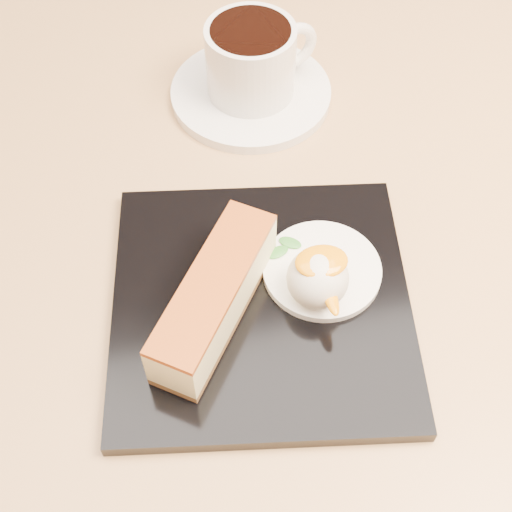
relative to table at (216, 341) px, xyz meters
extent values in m
plane|color=brown|center=(0.00, 0.00, -0.56)|extent=(5.00, 5.00, 0.00)
cylinder|color=black|center=(0.00, 0.00, -0.55)|extent=(0.48, 0.48, 0.02)
cylinder|color=black|center=(0.00, 0.00, -0.21)|extent=(0.08, 0.08, 0.66)
cube|color=olive|center=(0.00, 0.00, 0.14)|extent=(0.80, 0.80, 0.04)
cube|color=black|center=(0.03, -0.07, 0.16)|extent=(0.25, 0.25, 0.01)
cube|color=brown|center=(0.00, -0.07, 0.17)|extent=(0.11, 0.13, 0.01)
cube|color=#FFF5A6|center=(0.00, -0.07, 0.19)|extent=(0.11, 0.13, 0.03)
cube|color=maroon|center=(0.00, -0.07, 0.21)|extent=(0.11, 0.13, 0.00)
cylinder|color=white|center=(0.08, -0.05, 0.17)|extent=(0.09, 0.09, 0.01)
sphere|color=white|center=(0.07, -0.07, 0.19)|extent=(0.05, 0.05, 0.05)
ellipsoid|color=#FF9408|center=(0.07, -0.07, 0.21)|extent=(0.04, 0.03, 0.01)
ellipsoid|color=#37872C|center=(0.05, -0.03, 0.17)|extent=(0.02, 0.02, 0.00)
ellipsoid|color=#37872C|center=(0.06, -0.02, 0.17)|extent=(0.02, 0.02, 0.00)
ellipsoid|color=#37872C|center=(0.04, -0.02, 0.17)|extent=(0.01, 0.02, 0.00)
cylinder|color=white|center=(0.07, 0.16, 0.16)|extent=(0.15, 0.15, 0.01)
cylinder|color=white|center=(0.07, 0.16, 0.20)|extent=(0.08, 0.08, 0.07)
cylinder|color=black|center=(0.07, 0.16, 0.23)|extent=(0.07, 0.07, 0.00)
torus|color=white|center=(0.11, 0.18, 0.20)|extent=(0.05, 0.02, 0.05)
camera|label=1|loc=(-0.03, -0.34, 0.61)|focal=50.00mm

